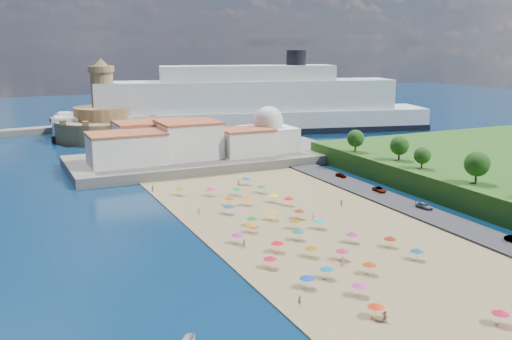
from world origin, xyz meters
TOP-DOWN VIEW (x-y plane):
  - ground at (0.00, 0.00)m, footprint 700.00×700.00m
  - terrace at (10.00, 73.00)m, footprint 90.00×36.00m
  - jetty at (-12.00, 108.00)m, footprint 18.00×70.00m
  - waterfront_buildings at (-3.05, 73.64)m, footprint 57.00×29.00m
  - domed_building at (30.00, 71.00)m, footprint 16.00×16.00m
  - fortress at (-12.00, 138.00)m, footprint 40.00×40.00m
  - cruise_ship at (48.52, 128.37)m, footprint 163.13×60.65m
  - beach_parasols at (-0.47, -7.72)m, footprint 29.21×109.17m
  - beachgoers at (-1.98, -1.70)m, footprint 38.29×103.82m
  - parked_cars at (36.00, -0.17)m, footprint 2.51×78.41m
  - hillside_trees at (48.66, -7.74)m, footprint 10.27×110.00m

SIDE VIEW (x-z plane):
  - ground at x=0.00m, z-range 0.00..0.00m
  - beachgoers at x=-1.98m, z-range 0.18..2.07m
  - jetty at x=-12.00m, z-range 0.00..2.40m
  - parked_cars at x=36.00m, z-range 0.67..1.98m
  - terrace at x=10.00m, z-range 0.00..3.00m
  - beach_parasols at x=-0.47m, z-range 1.05..3.25m
  - fortress at x=-12.00m, z-range -9.52..22.88m
  - waterfront_buildings at x=-3.05m, z-range 2.38..13.38m
  - domed_building at x=30.00m, z-range 1.47..16.47m
  - hillside_trees at x=48.66m, z-range 6.28..14.04m
  - cruise_ship at x=48.52m, z-range -7.22..28.19m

